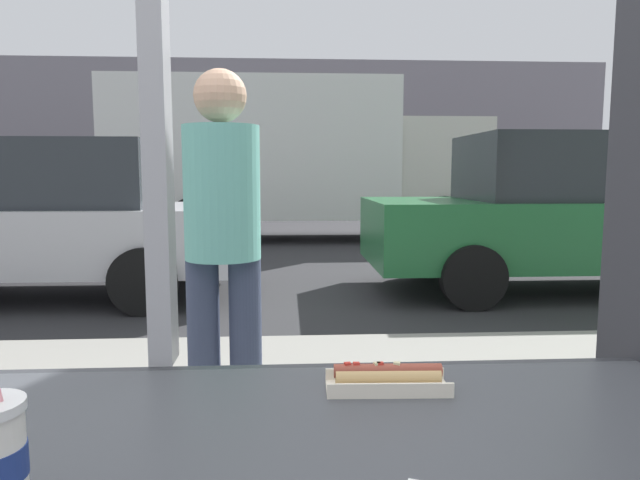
{
  "coord_description": "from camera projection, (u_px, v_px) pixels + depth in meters",
  "views": [
    {
      "loc": [
        0.27,
        -1.15,
        1.33
      ],
      "look_at": [
        0.48,
        2.43,
        0.91
      ],
      "focal_mm": 32.2,
      "sensor_mm": 36.0,
      "label": 1
    }
  ],
  "objects": [
    {
      "name": "ground_plane",
      "position": [
        270.0,
        256.0,
        9.21
      ],
      "size": [
        60.0,
        60.0,
        0.0
      ],
      "primitive_type": "plane",
      "color": "#2D2D30"
    },
    {
      "name": "parked_car_silver",
      "position": [
        42.0,
        219.0,
        6.08
      ],
      "size": [
        4.22,
        1.94,
        1.66
      ],
      "color": "#BCBCC1",
      "rests_on": "ground"
    },
    {
      "name": "sidewalk_strip",
      "position": [
        234.0,
        428.0,
        2.86
      ],
      "size": [
        16.0,
        2.8,
        0.13
      ],
      "primitive_type": "cube",
      "color": "gray",
      "rests_on": "ground"
    },
    {
      "name": "parked_car_green",
      "position": [
        575.0,
        213.0,
        6.42
      ],
      "size": [
        4.62,
        1.91,
        1.74
      ],
      "color": "#236B38",
      "rests_on": "ground"
    },
    {
      "name": "hotdog_tray_near",
      "position": [
        387.0,
        378.0,
        1.08
      ],
      "size": [
        0.24,
        0.1,
        0.05
      ],
      "color": "beige",
      "rests_on": "window_counter"
    },
    {
      "name": "box_truck",
      "position": [
        290.0,
        155.0,
        11.35
      ],
      "size": [
        7.21,
        2.44,
        3.08
      ],
      "color": "silver",
      "rests_on": "ground"
    },
    {
      "name": "pedestrian",
      "position": [
        223.0,
        237.0,
        2.43
      ],
      "size": [
        0.32,
        0.32,
        1.63
      ],
      "color": "#343D55",
      "rests_on": "sidewalk_strip"
    },
    {
      "name": "building_facade_far",
      "position": [
        279.0,
        133.0,
        24.65
      ],
      "size": [
        28.0,
        1.2,
        6.01
      ],
      "primitive_type": "cube",
      "color": "gray",
      "rests_on": "ground"
    }
  ]
}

